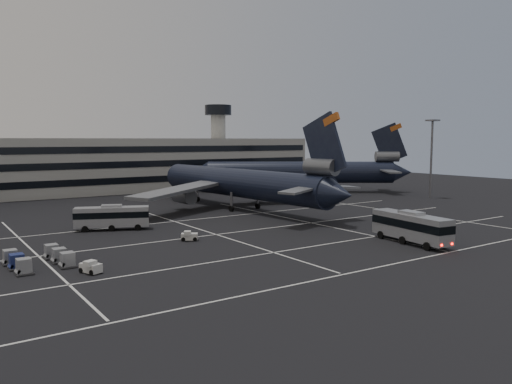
% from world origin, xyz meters
% --- Properties ---
extents(ground, '(260.00, 260.00, 0.00)m').
position_xyz_m(ground, '(0.00, 0.00, 0.00)').
color(ground, black).
rests_on(ground, ground).
extents(lane_markings, '(90.00, 55.62, 0.01)m').
position_xyz_m(lane_markings, '(0.95, 0.72, 0.01)').
color(lane_markings, silver).
rests_on(lane_markings, ground).
extents(terminal, '(125.00, 26.00, 24.00)m').
position_xyz_m(terminal, '(-2.95, 71.14, 6.93)').
color(terminal, gray).
rests_on(terminal, ground).
extents(hills, '(352.00, 180.00, 44.00)m').
position_xyz_m(hills, '(17.99, 170.00, -12.07)').
color(hills, '#38332B').
rests_on(hills, ground).
extents(lightpole_right, '(2.40, 2.40, 18.28)m').
position_xyz_m(lightpole_right, '(58.00, 15.00, 11.82)').
color(lightpole_right, slate).
rests_on(lightpole_right, ground).
extents(trijet_main, '(47.35, 57.68, 18.08)m').
position_xyz_m(trijet_main, '(11.06, 24.25, 5.25)').
color(trijet_main, black).
rests_on(trijet_main, ground).
extents(trijet_far, '(50.35, 38.44, 18.08)m').
position_xyz_m(trijet_far, '(42.19, 42.12, 5.43)').
color(trijet_far, black).
rests_on(trijet_far, ground).
extents(bus_near, '(4.34, 12.41, 4.29)m').
position_xyz_m(bus_near, '(12.20, -15.82, 2.35)').
color(bus_near, gray).
rests_on(bus_near, ground).
extents(bus_far, '(11.07, 6.59, 3.87)m').
position_xyz_m(bus_far, '(-17.18, 16.14, 2.11)').
color(bus_far, gray).
rests_on(bus_far, ground).
extents(tug_a, '(2.08, 2.54, 1.42)m').
position_xyz_m(tug_a, '(-27.03, -6.98, 0.63)').
color(tug_a, silver).
rests_on(tug_a, ground).
extents(tug_b, '(2.52, 2.24, 1.39)m').
position_xyz_m(tug_b, '(-11.08, 2.25, 0.62)').
color(tug_b, silver).
rests_on(tug_b, ground).
extents(uld_cluster, '(6.73, 7.76, 1.63)m').
position_xyz_m(uld_cluster, '(-30.87, -0.67, 0.80)').
color(uld_cluster, '#2D2D30').
rests_on(uld_cluster, ground).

